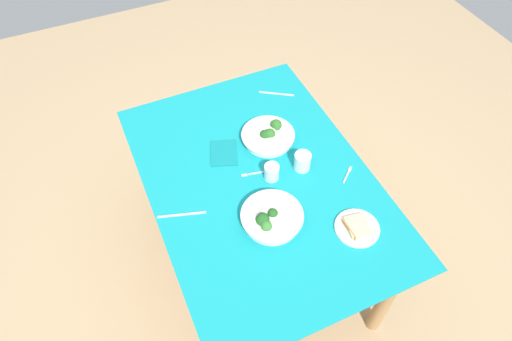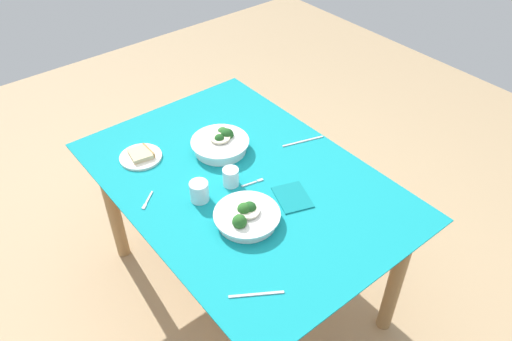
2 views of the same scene
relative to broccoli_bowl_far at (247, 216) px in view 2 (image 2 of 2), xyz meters
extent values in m
plane|color=tan|center=(0.22, -0.15, -0.80)|extent=(6.00, 6.00, 0.00)
cube|color=teal|center=(0.22, -0.15, -0.03)|extent=(1.48, 1.03, 0.01)
cube|color=#9E7547|center=(0.22, -0.15, -0.05)|extent=(1.43, 0.99, 0.02)
cylinder|color=#9E7547|center=(-0.41, -0.55, -0.43)|extent=(0.07, 0.07, 0.74)
cylinder|color=#9E7547|center=(0.84, -0.55, -0.43)|extent=(0.07, 0.07, 0.74)
cylinder|color=#9E7547|center=(0.84, 0.25, -0.43)|extent=(0.07, 0.07, 0.74)
cylinder|color=white|center=(0.00, 0.00, -0.01)|extent=(0.24, 0.24, 0.04)
cylinder|color=white|center=(0.00, 0.00, 0.01)|extent=(0.27, 0.27, 0.01)
sphere|color=#286023|center=(-0.03, 0.06, 0.03)|extent=(0.06, 0.06, 0.06)
sphere|color=#1E511E|center=(0.01, -0.02, 0.02)|extent=(0.06, 0.06, 0.06)
sphere|color=#286023|center=(0.01, 0.00, 0.03)|extent=(0.06, 0.06, 0.06)
cylinder|color=beige|center=(0.00, -0.01, 0.03)|extent=(0.10, 0.10, 0.01)
cylinder|color=white|center=(0.45, -0.19, -0.01)|extent=(0.25, 0.25, 0.05)
cylinder|color=white|center=(0.45, -0.19, 0.02)|extent=(0.28, 0.28, 0.01)
sphere|color=#1E511E|center=(0.45, -0.19, 0.04)|extent=(0.05, 0.05, 0.05)
sphere|color=#33702D|center=(0.49, -0.24, 0.03)|extent=(0.05, 0.05, 0.05)
sphere|color=#1E511E|center=(0.46, -0.24, 0.03)|extent=(0.06, 0.06, 0.06)
cylinder|color=beige|center=(0.46, -0.20, 0.04)|extent=(0.10, 0.10, 0.01)
cylinder|color=silver|center=(0.64, 0.13, -0.02)|extent=(0.20, 0.20, 0.01)
cube|color=#CCB284|center=(0.64, 0.13, -0.01)|extent=(0.12, 0.11, 0.02)
cube|color=#9E703D|center=(0.64, 0.09, -0.01)|extent=(0.11, 0.01, 0.02)
cylinder|color=silver|center=(0.22, -0.09, 0.01)|extent=(0.07, 0.07, 0.08)
cylinder|color=silver|center=(0.23, 0.07, 0.01)|extent=(0.08, 0.08, 0.09)
cube|color=#B7B7BC|center=(0.17, -0.15, -0.03)|extent=(0.02, 0.07, 0.00)
cube|color=#B7B7BC|center=(0.16, -0.20, -0.03)|extent=(0.02, 0.03, 0.00)
cube|color=#B7B7BC|center=(0.37, 0.24, -0.03)|extent=(0.06, 0.07, 0.00)
cube|color=#B7B7BC|center=(0.34, 0.28, -0.03)|extent=(0.03, 0.03, 0.00)
cube|color=#B7B7BC|center=(-0.30, 0.19, -0.03)|extent=(0.11, 0.17, 0.00)
cube|color=#B7B7BC|center=(0.25, -0.55, -0.03)|extent=(0.07, 0.21, 0.00)
cube|color=#0F777D|center=(-0.01, -0.24, -0.03)|extent=(0.20, 0.18, 0.01)
camera|label=1|loc=(1.40, -0.70, 1.66)|focal=31.58mm
camera|label=2|loc=(-1.12, 0.85, 1.43)|focal=34.97mm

